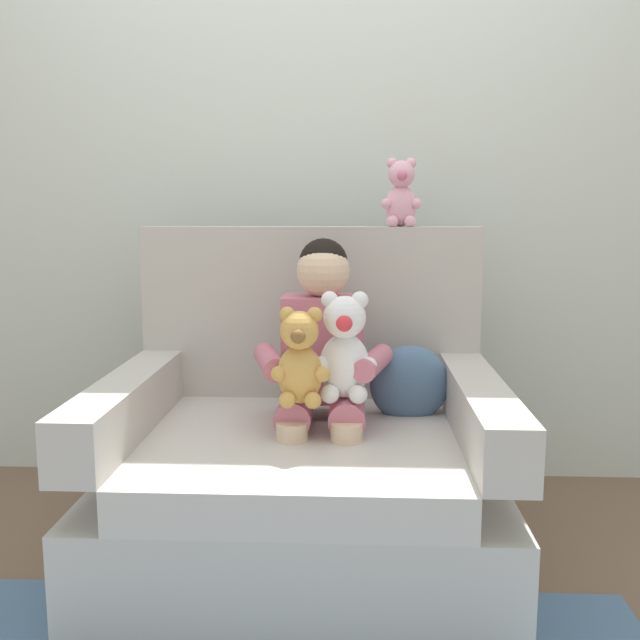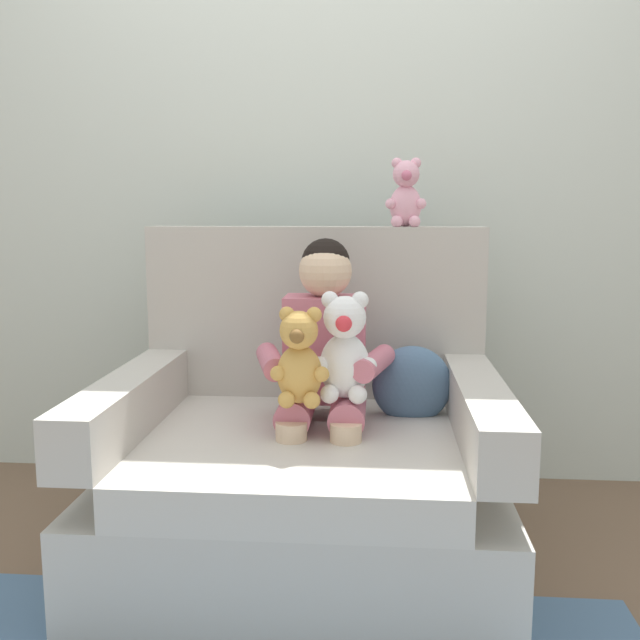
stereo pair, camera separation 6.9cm
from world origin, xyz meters
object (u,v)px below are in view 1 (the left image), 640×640
Objects in this scene: plush_honey at (301,359)px; plush_pink_on_backrest at (401,195)px; armchair at (304,462)px; seated_child at (322,356)px; plush_white at (344,349)px; throw_pillow at (409,384)px.

plush_pink_on_backrest is at bearing 48.96° from plush_honey.
plush_honey is 1.20× the size of plush_pink_on_backrest.
armchair is at bearing 80.94° from plush_honey.
seated_child is 2.53× the size of plush_white.
seated_child is at bearing -160.25° from throw_pillow.
armchair is at bearing -157.99° from throw_pillow.
plush_pink_on_backrest is at bearing 49.91° from armchair.
plush_honey is 1.11× the size of throw_pillow.
plush_white is 1.36× the size of plush_pink_on_backrest.
plush_honey is at bearing -159.15° from plush_white.
seated_child reaches higher than plush_white.
armchair is at bearing -144.91° from seated_child.
seated_child is at bearing -121.83° from plush_pink_on_backrest.
throw_pillow is (0.21, 0.23, -0.16)m from plush_white.
armchair reaches higher than plush_white.
throw_pillow is at bearing 39.20° from plush_white.
plush_pink_on_backrest is (0.19, 0.47, 0.46)m from plush_white.
plush_white is (0.07, -0.12, 0.05)m from seated_child.
throw_pillow is (0.33, 0.29, -0.14)m from plush_honey.
plush_white reaches higher than plush_honey.
seated_child reaches higher than throw_pillow.
plush_white reaches higher than throw_pillow.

